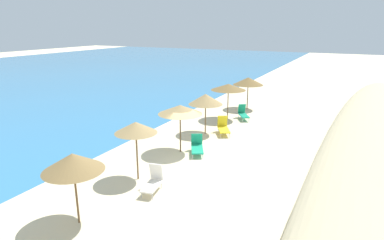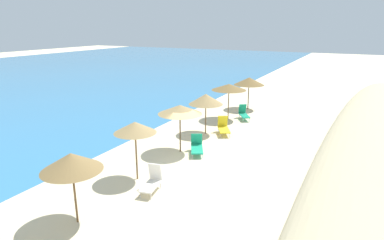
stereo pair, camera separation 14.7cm
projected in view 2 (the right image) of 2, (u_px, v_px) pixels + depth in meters
name	position (u px, v px, depth m)	size (l,w,h in m)	color
ground_plane	(192.00, 160.00, 17.96)	(160.00, 160.00, 0.00)	beige
beach_umbrella_1	(71.00, 162.00, 11.68)	(2.19, 2.19, 2.75)	brown
beach_umbrella_2	(135.00, 127.00, 15.11)	(1.96, 1.96, 2.84)	brown
beach_umbrella_3	(180.00, 110.00, 18.52)	(2.49, 2.49, 2.78)	brown
beach_umbrella_4	(206.00, 99.00, 21.81)	(2.26, 2.26, 2.73)	brown
beach_umbrella_5	(229.00, 87.00, 25.15)	(2.65, 2.65, 2.78)	brown
beach_umbrella_6	(249.00, 81.00, 28.37)	(2.58, 2.58, 2.78)	brown
lounge_chair_0	(244.00, 113.00, 25.76)	(1.60, 1.31, 1.10)	#199972
lounge_chair_2	(152.00, 181.00, 14.53)	(1.42, 0.83, 1.18)	white
lounge_chair_3	(224.00, 127.00, 22.26)	(1.69, 1.36, 1.15)	yellow
lounge_chair_4	(197.00, 146.00, 18.89)	(1.68, 1.31, 1.02)	#199972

